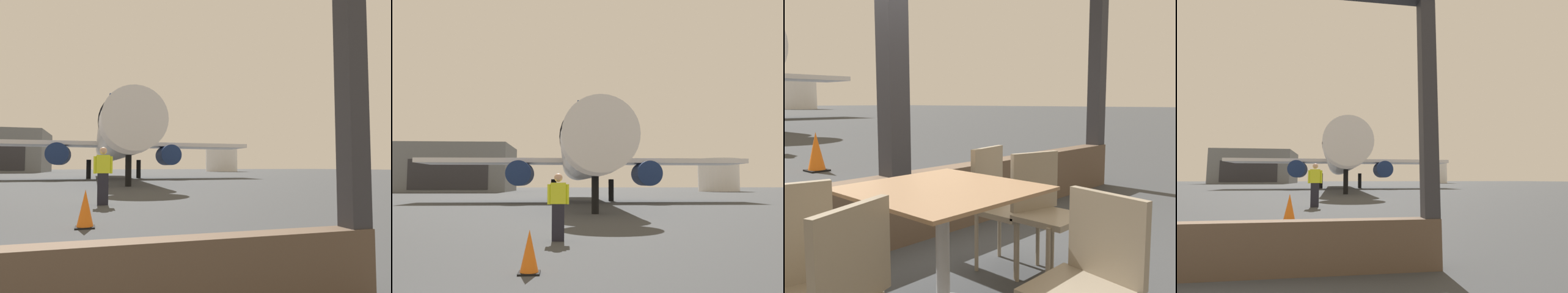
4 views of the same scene
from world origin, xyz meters
TOP-DOWN VIEW (x-y plane):
  - ground_plane at (0.00, 40.00)m, footprint 220.00×220.00m
  - airplane at (3.38, 29.56)m, footprint 25.78×31.01m
  - ground_crew_worker at (1.73, 8.18)m, footprint 0.56×0.22m
  - traffic_cone at (1.32, 4.29)m, footprint 0.36×0.36m
  - distant_hangar at (-17.56, 76.56)m, footprint 18.89×17.03m
  - fuel_storage_tank at (30.63, 74.04)m, footprint 7.48×7.48m

SIDE VIEW (x-z plane):
  - ground_plane at x=0.00m, z-range 0.00..0.00m
  - traffic_cone at x=1.32m, z-range -0.02..0.70m
  - ground_crew_worker at x=1.73m, z-range 0.03..1.77m
  - fuel_storage_tank at x=30.63m, z-range 0.00..6.07m
  - airplane at x=3.38m, z-range -1.61..8.65m
  - distant_hangar at x=-17.56m, z-range 0.00..8.52m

